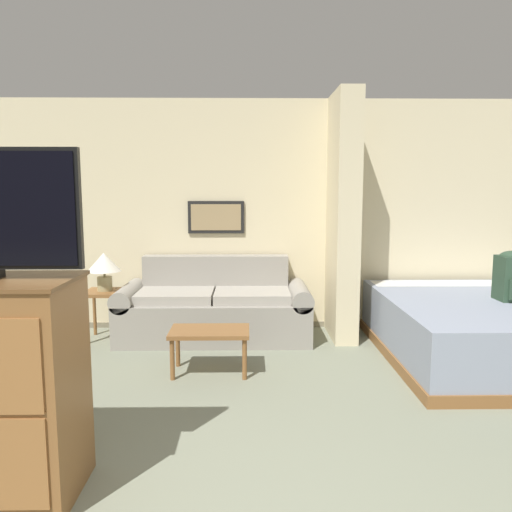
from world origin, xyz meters
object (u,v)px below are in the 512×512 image
coffee_table (210,335)px  bed (486,328)px  couch (215,309)px  table_lamp (104,265)px

coffee_table → bed: 2.61m
couch → bed: couch is taller
couch → table_lamp: (-1.15, -0.06, 0.49)m
coffee_table → table_lamp: size_ratio=1.70×
bed → coffee_table: bearing=-172.4°
table_lamp → coffee_table: bearing=-40.3°
coffee_table → table_lamp: 1.62m
coffee_table → bed: bed is taller
couch → coffee_table: size_ratio=2.98×
table_lamp → bed: table_lamp is taller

